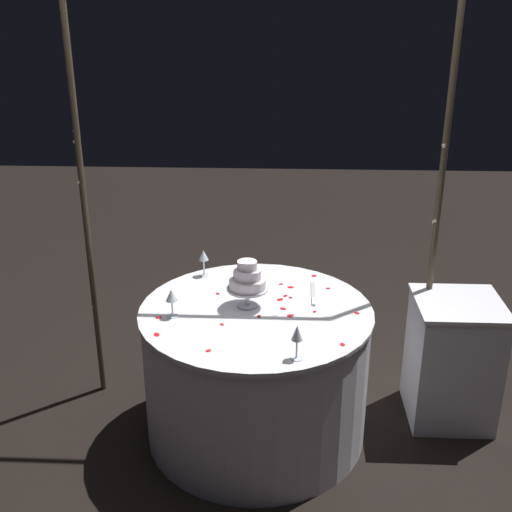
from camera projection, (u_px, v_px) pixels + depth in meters
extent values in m
plane|color=black|center=(256.00, 429.00, 3.66)|extent=(12.00, 12.00, 0.00)
cylinder|color=#473D2D|center=(85.00, 210.00, 3.60)|extent=(0.04, 0.04, 2.38)
cylinder|color=#473D2D|center=(437.00, 215.00, 3.52)|extent=(0.04, 0.04, 2.38)
sphere|color=#F9EAB2|center=(79.00, 182.00, 3.53)|extent=(0.02, 0.02, 0.02)
sphere|color=#F9EAB2|center=(421.00, 358.00, 3.85)|extent=(0.02, 0.02, 0.02)
sphere|color=#F9EAB2|center=(75.00, 142.00, 3.45)|extent=(0.02, 0.02, 0.02)
sphere|color=#F9EAB2|center=(93.00, 287.00, 3.79)|extent=(0.02, 0.02, 0.02)
sphere|color=#F9EAB2|center=(420.00, 347.00, 3.83)|extent=(0.02, 0.02, 0.02)
sphere|color=#F9EAB2|center=(94.00, 306.00, 3.83)|extent=(0.02, 0.02, 0.02)
sphere|color=#F9EAB2|center=(434.00, 223.00, 3.55)|extent=(0.02, 0.02, 0.02)
sphere|color=#F9EAB2|center=(93.00, 300.00, 3.82)|extent=(0.02, 0.02, 0.02)
sphere|color=#F9EAB2|center=(435.00, 221.00, 3.52)|extent=(0.02, 0.02, 0.02)
sphere|color=#F9EAB2|center=(90.00, 257.00, 3.70)|extent=(0.02, 0.02, 0.02)
sphere|color=#F9EAB2|center=(444.00, 146.00, 3.36)|extent=(0.02, 0.02, 0.02)
sphere|color=#F9EAB2|center=(75.00, 131.00, 3.45)|extent=(0.02, 0.02, 0.02)
sphere|color=#F9EAB2|center=(422.00, 331.00, 3.78)|extent=(0.02, 0.02, 0.02)
cylinder|color=white|center=(256.00, 374.00, 3.52)|extent=(1.22, 1.22, 0.76)
cylinder|color=white|center=(256.00, 311.00, 3.37)|extent=(1.25, 1.25, 0.02)
cube|color=white|center=(452.00, 361.00, 3.67)|extent=(0.46, 0.46, 0.73)
cube|color=white|center=(460.00, 304.00, 3.53)|extent=(0.48, 0.48, 0.02)
cylinder|color=silver|center=(247.00, 305.00, 3.41)|extent=(0.11, 0.11, 0.01)
cylinder|color=silver|center=(247.00, 297.00, 3.39)|extent=(0.02, 0.02, 0.09)
cylinder|color=silver|center=(247.00, 289.00, 3.37)|extent=(0.22, 0.22, 0.01)
cylinder|color=white|center=(247.00, 283.00, 3.36)|extent=(0.20, 0.20, 0.05)
cylinder|color=white|center=(247.00, 274.00, 3.34)|extent=(0.15, 0.15, 0.05)
cylinder|color=white|center=(247.00, 265.00, 3.32)|extent=(0.11, 0.11, 0.05)
cylinder|color=silver|center=(173.00, 316.00, 3.30)|extent=(0.06, 0.06, 0.00)
cylinder|color=silver|center=(172.00, 308.00, 3.28)|extent=(0.01, 0.01, 0.09)
cone|color=silver|center=(172.00, 295.00, 3.25)|extent=(0.06, 0.06, 0.06)
cylinder|color=silver|center=(296.00, 358.00, 2.91)|extent=(0.06, 0.06, 0.00)
cylinder|color=silver|center=(297.00, 349.00, 2.90)|extent=(0.01, 0.01, 0.09)
cone|color=silver|center=(297.00, 333.00, 2.86)|extent=(0.05, 0.05, 0.07)
cylinder|color=silver|center=(204.00, 275.00, 3.78)|extent=(0.06, 0.06, 0.00)
cylinder|color=silver|center=(204.00, 267.00, 3.76)|extent=(0.01, 0.01, 0.10)
cone|color=silver|center=(203.00, 255.00, 3.73)|extent=(0.06, 0.06, 0.06)
cube|color=silver|center=(313.00, 291.00, 3.58)|extent=(0.03, 0.22, 0.01)
cube|color=white|center=(314.00, 301.00, 3.44)|extent=(0.02, 0.09, 0.01)
ellipsoid|color=red|center=(285.00, 296.00, 3.52)|extent=(0.03, 0.04, 0.00)
ellipsoid|color=red|center=(291.00, 298.00, 3.50)|extent=(0.03, 0.02, 0.00)
ellipsoid|color=red|center=(218.00, 294.00, 3.54)|extent=(0.03, 0.03, 0.00)
ellipsoid|color=red|center=(259.00, 316.00, 3.29)|extent=(0.02, 0.03, 0.00)
ellipsoid|color=red|center=(315.00, 312.00, 3.34)|extent=(0.03, 0.03, 0.00)
ellipsoid|color=red|center=(357.00, 313.00, 3.33)|extent=(0.04, 0.04, 0.00)
ellipsoid|color=red|center=(222.00, 324.00, 3.21)|extent=(0.03, 0.03, 0.00)
ellipsoid|color=red|center=(281.00, 284.00, 3.66)|extent=(0.03, 0.02, 0.00)
ellipsoid|color=red|center=(290.00, 315.00, 3.30)|extent=(0.05, 0.04, 0.00)
ellipsoid|color=red|center=(208.00, 351.00, 2.97)|extent=(0.04, 0.03, 0.00)
ellipsoid|color=red|center=(283.00, 309.00, 3.37)|extent=(0.04, 0.04, 0.00)
ellipsoid|color=red|center=(328.00, 288.00, 3.61)|extent=(0.03, 0.02, 0.00)
ellipsoid|color=red|center=(314.00, 276.00, 3.77)|extent=(0.04, 0.04, 0.00)
ellipsoid|color=red|center=(343.00, 344.00, 3.03)|extent=(0.03, 0.04, 0.00)
ellipsoid|color=red|center=(261.00, 283.00, 3.67)|extent=(0.04, 0.04, 0.00)
ellipsoid|color=red|center=(244.00, 286.00, 3.64)|extent=(0.03, 0.04, 0.00)
ellipsoid|color=red|center=(280.00, 299.00, 3.48)|extent=(0.05, 0.05, 0.00)
ellipsoid|color=red|center=(159.00, 317.00, 3.28)|extent=(0.04, 0.04, 0.00)
ellipsoid|color=red|center=(157.00, 334.00, 3.12)|extent=(0.04, 0.05, 0.00)
ellipsoid|color=red|center=(237.00, 281.00, 3.70)|extent=(0.03, 0.03, 0.00)
ellipsoid|color=red|center=(291.00, 287.00, 3.62)|extent=(0.04, 0.03, 0.00)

